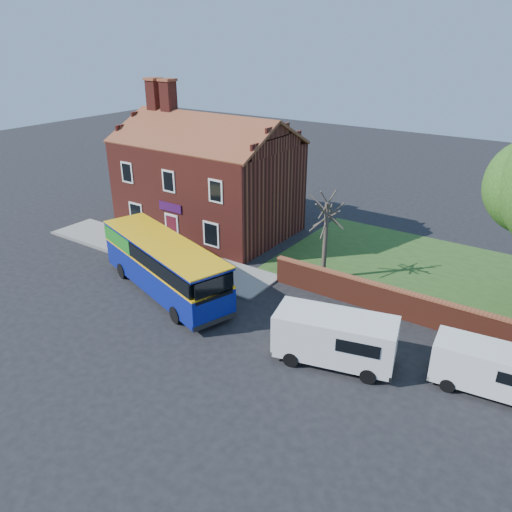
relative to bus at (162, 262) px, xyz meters
The scene contains 10 objects.
ground 4.05m from the bus, 38.51° to the right, with size 120.00×120.00×0.00m, color black.
pavement 5.69m from the bus, 140.00° to the left, with size 18.00×3.50×0.12m, color gray.
kerb 4.81m from the bus, 157.33° to the left, with size 18.00×0.15×0.14m, color slate.
grass_strip 19.22m from the bus, 34.11° to the left, with size 26.00×12.00×0.04m, color #426B28.
shop_building 10.26m from the bus, 114.33° to the left, with size 12.30×8.13×10.50m.
boundary_wall 16.57m from the bus, 16.63° to the left, with size 22.00×0.38×1.60m.
bus is the anchor object (origin of this frame).
van_near 11.24m from the bus, ahead, with size 5.67×3.35×2.33m.
van_far 17.43m from the bus, ahead, with size 4.75×2.31×2.01m.
bare_tree 9.56m from the bus, 43.51° to the left, with size 1.95×2.33×5.21m.
Camera 1 is at (16.05, -15.75, 13.59)m, focal length 35.00 mm.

